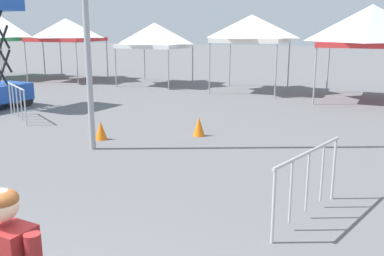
{
  "coord_description": "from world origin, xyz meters",
  "views": [
    {
      "loc": [
        2.46,
        -1.86,
        2.81
      ],
      "look_at": [
        0.16,
        4.15,
        1.3
      ],
      "focal_mm": 39.87,
      "sensor_mm": 36.0,
      "label": 1
    }
  ],
  "objects_px": {
    "canopy_tent_left_of_center": "(155,35)",
    "traffic_cone_lot_center": "(101,130)",
    "crowd_barrier_by_lift": "(308,171)",
    "crowd_barrier_near_person": "(17,96)",
    "canopy_tent_far_right": "(371,26)",
    "traffic_cone_near_barrier": "(199,126)",
    "canopy_tent_center": "(66,30)",
    "canopy_tent_right_of_center": "(252,29)"
  },
  "relations": [
    {
      "from": "canopy_tent_left_of_center",
      "to": "traffic_cone_lot_center",
      "type": "height_order",
      "value": "canopy_tent_left_of_center"
    },
    {
      "from": "traffic_cone_lot_center",
      "to": "crowd_barrier_by_lift",
      "type": "bearing_deg",
      "value": -28.19
    },
    {
      "from": "crowd_barrier_near_person",
      "to": "canopy_tent_far_right",
      "type": "bearing_deg",
      "value": 36.84
    },
    {
      "from": "crowd_barrier_by_lift",
      "to": "traffic_cone_near_barrier",
      "type": "bearing_deg",
      "value": 127.7
    },
    {
      "from": "traffic_cone_near_barrier",
      "to": "canopy_tent_far_right",
      "type": "bearing_deg",
      "value": 61.06
    },
    {
      "from": "canopy_tent_center",
      "to": "traffic_cone_lot_center",
      "type": "bearing_deg",
      "value": -50.12
    },
    {
      "from": "canopy_tent_right_of_center",
      "to": "canopy_tent_far_right",
      "type": "height_order",
      "value": "canopy_tent_far_right"
    },
    {
      "from": "canopy_tent_center",
      "to": "traffic_cone_lot_center",
      "type": "height_order",
      "value": "canopy_tent_center"
    },
    {
      "from": "crowd_barrier_near_person",
      "to": "traffic_cone_near_barrier",
      "type": "xyz_separation_m",
      "value": [
        6.03,
        0.06,
        -0.49
      ]
    },
    {
      "from": "canopy_tent_far_right",
      "to": "crowd_barrier_by_lift",
      "type": "distance_m",
      "value": 12.05
    },
    {
      "from": "canopy_tent_center",
      "to": "traffic_cone_near_barrier",
      "type": "relative_size",
      "value": 6.55
    },
    {
      "from": "canopy_tent_right_of_center",
      "to": "traffic_cone_lot_center",
      "type": "xyz_separation_m",
      "value": [
        -1.6,
        -9.83,
        -2.54
      ]
    },
    {
      "from": "crowd_barrier_near_person",
      "to": "traffic_cone_near_barrier",
      "type": "height_order",
      "value": "crowd_barrier_near_person"
    },
    {
      "from": "canopy_tent_left_of_center",
      "to": "canopy_tent_center",
      "type": "bearing_deg",
      "value": -179.99
    },
    {
      "from": "crowd_barrier_near_person",
      "to": "traffic_cone_lot_center",
      "type": "xyz_separation_m",
      "value": [
        3.8,
        -1.2,
        -0.51
      ]
    },
    {
      "from": "crowd_barrier_near_person",
      "to": "traffic_cone_lot_center",
      "type": "relative_size",
      "value": 3.6
    },
    {
      "from": "canopy_tent_right_of_center",
      "to": "crowd_barrier_near_person",
      "type": "relative_size",
      "value": 1.93
    },
    {
      "from": "canopy_tent_left_of_center",
      "to": "canopy_tent_right_of_center",
      "type": "xyz_separation_m",
      "value": [
        5.03,
        -0.6,
        0.33
      ]
    },
    {
      "from": "canopy_tent_center",
      "to": "canopy_tent_left_of_center",
      "type": "xyz_separation_m",
      "value": [
        5.28,
        0.0,
        -0.26
      ]
    },
    {
      "from": "canopy_tent_center",
      "to": "canopy_tent_left_of_center",
      "type": "relative_size",
      "value": 1.09
    },
    {
      "from": "canopy_tent_left_of_center",
      "to": "canopy_tent_far_right",
      "type": "bearing_deg",
      "value": -8.92
    },
    {
      "from": "canopy_tent_far_right",
      "to": "traffic_cone_lot_center",
      "type": "distance_m",
      "value": 11.29
    },
    {
      "from": "canopy_tent_left_of_center",
      "to": "crowd_barrier_by_lift",
      "type": "xyz_separation_m",
      "value": [
        8.92,
        -13.37,
        -1.71
      ]
    },
    {
      "from": "canopy_tent_center",
      "to": "canopy_tent_right_of_center",
      "type": "distance_m",
      "value": 10.33
    },
    {
      "from": "crowd_barrier_by_lift",
      "to": "traffic_cone_lot_center",
      "type": "height_order",
      "value": "crowd_barrier_by_lift"
    },
    {
      "from": "traffic_cone_lot_center",
      "to": "canopy_tent_left_of_center",
      "type": "bearing_deg",
      "value": 108.24
    },
    {
      "from": "canopy_tent_far_right",
      "to": "traffic_cone_near_barrier",
      "type": "relative_size",
      "value": 7.39
    },
    {
      "from": "crowd_barrier_near_person",
      "to": "canopy_tent_center",
      "type": "bearing_deg",
      "value": 118.04
    },
    {
      "from": "canopy_tent_center",
      "to": "traffic_cone_near_barrier",
      "type": "xyz_separation_m",
      "value": [
        10.95,
        -9.17,
        -2.46
      ]
    },
    {
      "from": "canopy_tent_center",
      "to": "crowd_barrier_near_person",
      "type": "bearing_deg",
      "value": -61.96
    },
    {
      "from": "canopy_tent_left_of_center",
      "to": "crowd_barrier_by_lift",
      "type": "relative_size",
      "value": 1.56
    },
    {
      "from": "canopy_tent_left_of_center",
      "to": "crowd_barrier_by_lift",
      "type": "bearing_deg",
      "value": -56.29
    },
    {
      "from": "canopy_tent_far_right",
      "to": "traffic_cone_lot_center",
      "type": "relative_size",
      "value": 7.86
    },
    {
      "from": "canopy_tent_left_of_center",
      "to": "canopy_tent_far_right",
      "type": "xyz_separation_m",
      "value": [
        9.88,
        -1.55,
        0.44
      ]
    },
    {
      "from": "crowd_barrier_near_person",
      "to": "traffic_cone_lot_center",
      "type": "bearing_deg",
      "value": -17.55
    },
    {
      "from": "canopy_tent_center",
      "to": "crowd_barrier_near_person",
      "type": "height_order",
      "value": "canopy_tent_center"
    },
    {
      "from": "canopy_tent_left_of_center",
      "to": "canopy_tent_right_of_center",
      "type": "bearing_deg",
      "value": -6.77
    },
    {
      "from": "canopy_tent_far_right",
      "to": "crowd_barrier_near_person",
      "type": "relative_size",
      "value": 2.19
    },
    {
      "from": "canopy_tent_right_of_center",
      "to": "traffic_cone_lot_center",
      "type": "height_order",
      "value": "canopy_tent_right_of_center"
    },
    {
      "from": "canopy_tent_far_right",
      "to": "crowd_barrier_near_person",
      "type": "xyz_separation_m",
      "value": [
        -10.25,
        -7.68,
        -2.14
      ]
    },
    {
      "from": "canopy_tent_right_of_center",
      "to": "crowd_barrier_by_lift",
      "type": "distance_m",
      "value": 13.5
    },
    {
      "from": "canopy_tent_far_right",
      "to": "traffic_cone_near_barrier",
      "type": "height_order",
      "value": "canopy_tent_far_right"
    }
  ]
}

